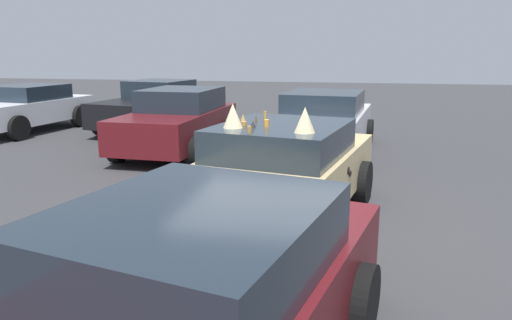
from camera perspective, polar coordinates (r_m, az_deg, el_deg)
The scene contains 7 objects.
ground_plane at distance 6.77m, azimuth 2.51°, elevation -7.56°, with size 60.00×60.00×0.00m, color #38383A.
art_car_decorated at distance 6.58m, azimuth 2.66°, elevation -1.66°, with size 4.88×2.69×1.70m.
parked_sedan_behind_left at distance 15.77m, azimuth -25.64°, elevation 5.64°, with size 4.23×2.38×1.36m.
parked_sedan_near_right at distance 3.29m, azimuth -9.23°, elevation -17.83°, with size 4.76×2.74×1.38m.
parked_sedan_far_left at distance 11.40m, azimuth -9.25°, elevation 4.62°, with size 4.02×2.10×1.48m.
parked_sedan_near_left at distance 11.49m, azimuth 8.22°, elevation 4.62°, with size 4.31×2.38×1.43m.
parked_sedan_behind_right at distance 14.75m, azimuth -11.93°, elevation 6.33°, with size 4.45×2.55×1.48m.
Camera 1 is at (-6.26, -0.98, 2.38)m, focal length 33.57 mm.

